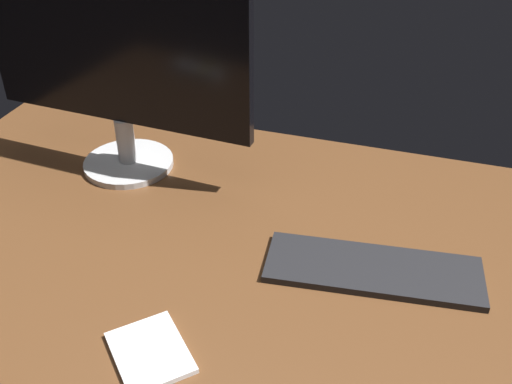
{
  "coord_description": "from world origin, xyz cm",
  "views": [
    {
      "loc": [
        26.93,
        -74.5,
        67.56
      ],
      "look_at": [
        0.31,
        9.08,
        8.0
      ],
      "focal_mm": 41.9,
      "sensor_mm": 36.0,
      "label": 1
    }
  ],
  "objects": [
    {
      "name": "notepad",
      "position": [
        -4.16,
        -25.51,
        2.42
      ],
      "size": [
        15.4,
        15.4,
        0.85
      ],
      "primitive_type": "cube",
      "rotation": [
        0.0,
        0.0,
        -0.78
      ],
      "color": "silver",
      "rests_on": "desk"
    },
    {
      "name": "desk",
      "position": [
        0.0,
        0.0,
        1.0
      ],
      "size": [
        140.0,
        84.0,
        2.0
      ],
      "primitive_type": "cube",
      "color": "brown",
      "rests_on": "ground"
    },
    {
      "name": "monitor",
      "position": [
        -30.67,
        18.8,
        27.29
      ],
      "size": [
        55.52,
        18.49,
        46.27
      ],
      "rotation": [
        0.0,
        0.0,
        -0.07
      ],
      "color": "#BCBCBC",
      "rests_on": "desk"
    },
    {
      "name": "keyboard",
      "position": [
        22.91,
        0.97,
        2.62
      ],
      "size": [
        35.93,
        15.67,
        1.24
      ],
      "primitive_type": "cube",
      "rotation": [
        0.0,
        0.0,
        0.11
      ],
      "color": "black",
      "rests_on": "desk"
    }
  ]
}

